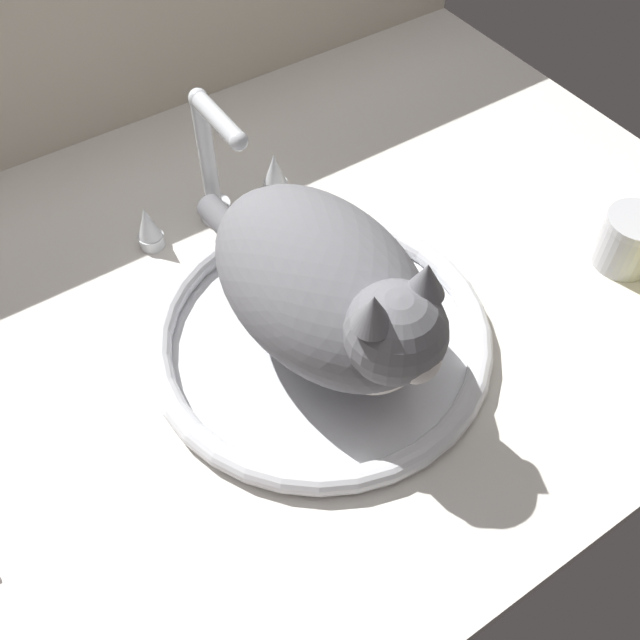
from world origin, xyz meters
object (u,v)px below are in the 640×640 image
(cat, at_px, (330,291))
(faucet, at_px, (213,176))
(metal_jar, at_px, (630,241))
(sink_basin, at_px, (320,336))

(cat, bearing_deg, faucet, 90.22)
(faucet, xyz_separation_m, metal_jar, (0.37, -0.33, -0.04))
(metal_jar, bearing_deg, sink_basin, 165.05)
(faucet, distance_m, metal_jar, 0.50)
(sink_basin, bearing_deg, faucet, 90.00)
(metal_jar, bearing_deg, faucet, 138.39)
(sink_basin, distance_m, metal_jar, 0.39)
(faucet, bearing_deg, sink_basin, -90.00)
(faucet, bearing_deg, cat, -89.78)
(faucet, relative_size, metal_jar, 2.93)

